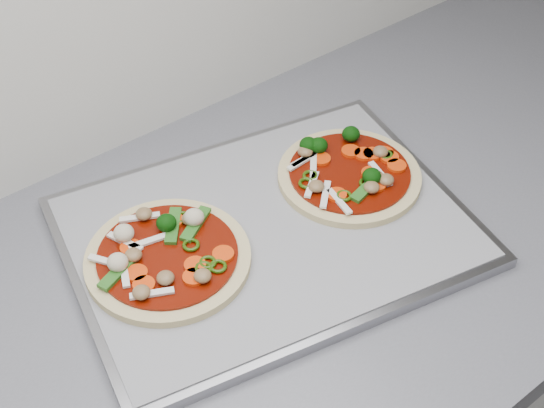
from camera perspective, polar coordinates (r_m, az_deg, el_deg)
baking_tray at (r=0.92m, az=-0.31°, el=-2.11°), size 0.53×0.44×0.02m
parchment at (r=0.91m, az=-0.31°, el=-1.73°), size 0.51×0.41×0.00m
pizza_left at (r=0.87m, az=-7.96°, el=-3.86°), size 0.20×0.20×0.03m
pizza_right at (r=0.97m, az=5.81°, el=2.39°), size 0.22×0.22×0.03m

